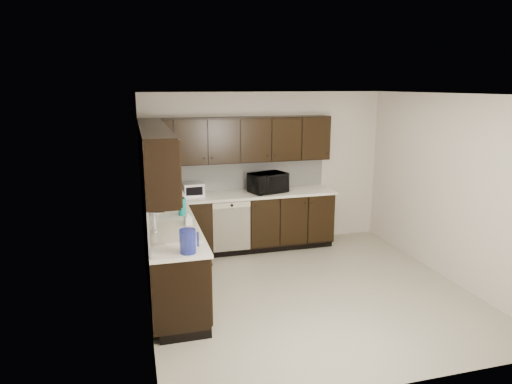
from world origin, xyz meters
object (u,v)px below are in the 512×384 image
microwave (268,183)px  blue_pitcher (188,241)px  storage_bin (165,201)px  sink (175,238)px  toaster_oven (193,189)px

microwave → blue_pitcher: size_ratio=2.26×
microwave → storage_bin: microwave is taller
sink → blue_pitcher: 0.72m
storage_bin → sink: bearing=-89.4°
storage_bin → microwave: bearing=17.5°
storage_bin → blue_pitcher: bearing=-87.3°
sink → microwave: 2.35m
sink → toaster_oven: sink is taller
toaster_oven → microwave: bearing=-8.8°
microwave → toaster_oven: bearing=158.9°
sink → blue_pitcher: sink is taller
sink → toaster_oven: 1.82m
sink → storage_bin: sink is taller
sink → storage_bin: size_ratio=1.67×
microwave → toaster_oven: size_ratio=1.78×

